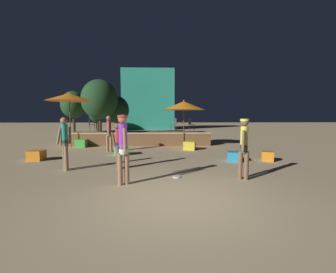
# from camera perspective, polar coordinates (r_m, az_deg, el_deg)

# --- Properties ---
(ground_plane) EXTENTS (120.00, 120.00, 0.00)m
(ground_plane) POSITION_cam_1_polar(r_m,az_deg,el_deg) (5.24, 2.14, -15.56)
(ground_plane) COLOR tan
(wooden_deck) EXTENTS (9.20, 2.38, 0.84)m
(wooden_deck) POSITION_cam_1_polar(r_m,az_deg,el_deg) (15.12, -7.50, -0.43)
(wooden_deck) COLOR brown
(wooden_deck) RESTS_ON ground
(patio_umbrella_0) EXTENTS (2.58, 2.58, 2.83)m
(patio_umbrella_0) POSITION_cam_1_polar(r_m,az_deg,el_deg) (13.85, 4.02, 7.84)
(patio_umbrella_0) COLOR brown
(patio_umbrella_0) RESTS_ON ground
(patio_umbrella_1) EXTENTS (2.64, 2.64, 3.27)m
(patio_umbrella_1) POSITION_cam_1_polar(r_m,az_deg,el_deg) (14.58, -23.79, 9.13)
(patio_umbrella_1) COLOR brown
(patio_umbrella_1) RESTS_ON ground
(cube_seat_0) EXTENTS (0.58, 0.58, 0.42)m
(cube_seat_0) POSITION_cam_1_polar(r_m,az_deg,el_deg) (10.98, -30.41, -4.15)
(cube_seat_0) COLOR orange
(cube_seat_0) RESTS_ON ground
(cube_seat_1) EXTENTS (0.59, 0.59, 0.46)m
(cube_seat_1) POSITION_cam_1_polar(r_m,az_deg,el_deg) (14.38, -21.14, -1.63)
(cube_seat_1) COLOR #4CC651
(cube_seat_1) RESTS_ON ground
(cube_seat_2) EXTENTS (0.57, 0.57, 0.40)m
(cube_seat_2) POSITION_cam_1_polar(r_m,az_deg,el_deg) (10.19, 23.89, -4.59)
(cube_seat_2) COLOR orange
(cube_seat_2) RESTS_ON ground
(cube_seat_3) EXTENTS (0.78, 0.78, 0.46)m
(cube_seat_3) POSITION_cam_1_polar(r_m,az_deg,el_deg) (12.48, 5.55, -2.30)
(cube_seat_3) COLOR yellow
(cube_seat_3) RESTS_ON ground
(cube_seat_4) EXTENTS (0.79, 0.79, 0.40)m
(cube_seat_4) POSITION_cam_1_polar(r_m,az_deg,el_deg) (11.03, -11.74, -3.55)
(cube_seat_4) COLOR #4CC651
(cube_seat_4) RESTS_ON ground
(cube_seat_5) EXTENTS (0.63, 0.63, 0.40)m
(cube_seat_5) POSITION_cam_1_polar(r_m,az_deg,el_deg) (9.65, 16.43, -4.89)
(cube_seat_5) COLOR #2D9EDB
(cube_seat_5) RESTS_ON ground
(person_0) EXTENTS (0.30, 0.51, 1.90)m
(person_0) POSITION_cam_1_polar(r_m,az_deg,el_deg) (6.12, -11.34, -1.96)
(person_0) COLOR #997051
(person_0) RESTS_ON ground
(person_1) EXTENTS (0.44, 0.39, 1.82)m
(person_1) POSITION_cam_1_polar(r_m,az_deg,el_deg) (8.42, -24.76, -1.07)
(person_1) COLOR #72664C
(person_1) RESTS_ON ground
(person_2) EXTENTS (0.48, 0.29, 1.62)m
(person_2) POSITION_cam_1_polar(r_m,az_deg,el_deg) (8.06, -12.55, -2.04)
(person_2) COLOR brown
(person_2) RESTS_ON ground
(person_3) EXTENTS (0.31, 0.55, 1.87)m
(person_3) POSITION_cam_1_polar(r_m,az_deg,el_deg) (12.06, -14.76, 1.20)
(person_3) COLOR #997051
(person_3) RESTS_ON ground
(person_4) EXTENTS (0.29, 0.45, 1.79)m
(person_4) POSITION_cam_1_polar(r_m,az_deg,el_deg) (6.89, 18.72, -2.04)
(person_4) COLOR brown
(person_4) RESTS_ON ground
(bistro_chair_0) EXTENTS (0.46, 0.46, 0.90)m
(bistro_chair_0) POSITION_cam_1_polar(r_m,az_deg,el_deg) (15.35, 5.83, 3.43)
(bistro_chair_0) COLOR #47474C
(bistro_chair_0) RESTS_ON wooden_deck
(bistro_chair_1) EXTENTS (0.41, 0.41, 0.90)m
(bistro_chair_1) POSITION_cam_1_polar(r_m,az_deg,el_deg) (16.11, -19.07, 3.25)
(bistro_chair_1) COLOR #47474C
(bistro_chair_1) RESTS_ON wooden_deck
(bistro_chair_2) EXTENTS (0.42, 0.42, 0.90)m
(bistro_chair_2) POSITION_cam_1_polar(r_m,az_deg,el_deg) (14.85, 1.66, 3.39)
(bistro_chair_2) COLOR #47474C
(bistro_chair_2) RESTS_ON wooden_deck
(frisbee_disc) EXTENTS (0.23, 0.23, 0.03)m
(frisbee_disc) POSITION_cam_1_polar(r_m,az_deg,el_deg) (6.93, 2.20, -10.19)
(frisbee_disc) COLOR white
(frisbee_disc) RESTS_ON ground
(background_tree_0) EXTENTS (2.72, 2.72, 4.62)m
(background_tree_0) POSITION_cam_1_polar(r_m,az_deg,el_deg) (27.38, -22.89, 7.43)
(background_tree_0) COLOR #3D2B1C
(background_tree_0) RESTS_ON ground
(background_tree_1) EXTENTS (2.57, 2.57, 3.94)m
(background_tree_1) POSITION_cam_1_polar(r_m,az_deg,el_deg) (24.20, -12.92, 6.64)
(background_tree_1) COLOR #3D2B1C
(background_tree_1) RESTS_ON ground
(background_tree_2) EXTENTS (1.65, 1.65, 2.77)m
(background_tree_2) POSITION_cam_1_polar(r_m,az_deg,el_deg) (27.89, -17.58, 4.95)
(background_tree_2) COLOR #3D2B1C
(background_tree_2) RESTS_ON ground
(background_tree_3) EXTENTS (2.00, 2.00, 3.35)m
(background_tree_3) POSITION_cam_1_polar(r_m,az_deg,el_deg) (25.61, -17.42, 5.82)
(background_tree_3) COLOR #3D2B1C
(background_tree_3) RESTS_ON ground
(background_tree_4) EXTENTS (3.55, 3.55, 5.42)m
(background_tree_4) POSITION_cam_1_polar(r_m,az_deg,el_deg) (23.31, -16.96, 8.94)
(background_tree_4) COLOR #3D2B1C
(background_tree_4) RESTS_ON ground
(distant_building) EXTENTS (7.16, 4.30, 8.25)m
(distant_building) POSITION_cam_1_polar(r_m,az_deg,el_deg) (32.70, -4.92, 9.17)
(distant_building) COLOR teal
(distant_building) RESTS_ON ground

